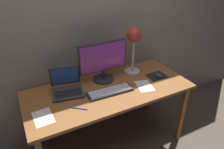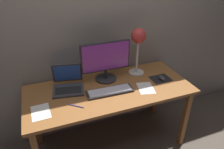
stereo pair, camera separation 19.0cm
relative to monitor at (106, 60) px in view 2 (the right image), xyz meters
The scene contains 12 objects.
ground_plane 0.98m from the monitor, 98.93° to the right, with size 4.80×4.80×0.00m, color brown.
back_wall 0.40m from the monitor, 97.22° to the left, with size 4.80×0.06×2.60m, color gray.
desk 0.35m from the monitor, 98.93° to the right, with size 1.60×0.70×0.74m.
monitor is the anchor object (origin of this frame).
keyboard_main 0.33m from the monitor, 100.81° to the right, with size 0.44×0.15×0.03m.
laptop 0.43m from the monitor, behind, with size 0.33×0.32×0.23m.
desk_lamp 0.38m from the monitor, ahead, with size 0.17×0.17×0.50m.
mousepad 0.61m from the monitor, 20.27° to the right, with size 0.20×0.16×0.00m, color black.
mouse 0.62m from the monitor, 21.96° to the right, with size 0.06×0.10×0.03m, color #38383A.
paper_sheet_near_mouse 0.78m from the monitor, 155.47° to the right, with size 0.15×0.21×0.00m, color white.
paper_sheet_by_keyboard 0.48m from the monitor, 44.37° to the right, with size 0.15×0.21×0.00m, color white.
pen 0.56m from the monitor, 138.70° to the right, with size 0.01×0.01×0.14m, color #2633A5.
Camera 2 is at (-0.58, -1.60, 1.86)m, focal length 33.55 mm.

